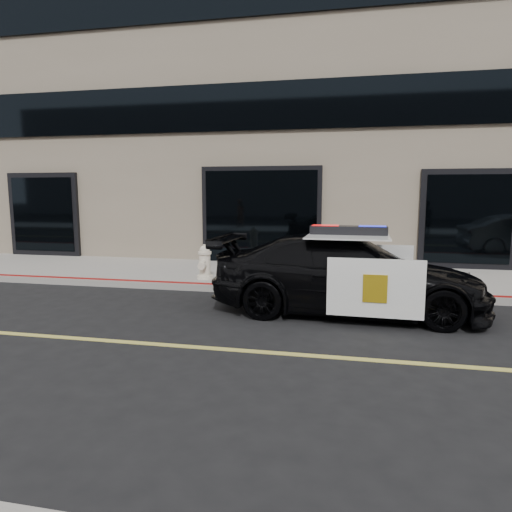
# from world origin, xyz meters

# --- Properties ---
(ground) EXTENTS (120.00, 120.00, 0.00)m
(ground) POSITION_xyz_m (0.00, 0.00, 0.00)
(ground) COLOR black
(ground) RESTS_ON ground
(sidewalk_n) EXTENTS (60.00, 3.50, 0.15)m
(sidewalk_n) POSITION_xyz_m (0.00, 5.25, 0.07)
(sidewalk_n) COLOR gray
(sidewalk_n) RESTS_ON ground
(building_n) EXTENTS (60.00, 7.00, 12.00)m
(building_n) POSITION_xyz_m (0.00, 10.50, 6.00)
(building_n) COLOR #756856
(building_n) RESTS_ON ground
(police_car) EXTENTS (2.34, 4.89, 1.57)m
(police_car) POSITION_xyz_m (1.51, 2.35, 0.70)
(police_car) COLOR black
(police_car) RESTS_ON ground
(fire_hydrant) EXTENTS (0.36, 0.50, 0.80)m
(fire_hydrant) POSITION_xyz_m (-1.77, 4.16, 0.52)
(fire_hydrant) COLOR white
(fire_hydrant) RESTS_ON sidewalk_n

